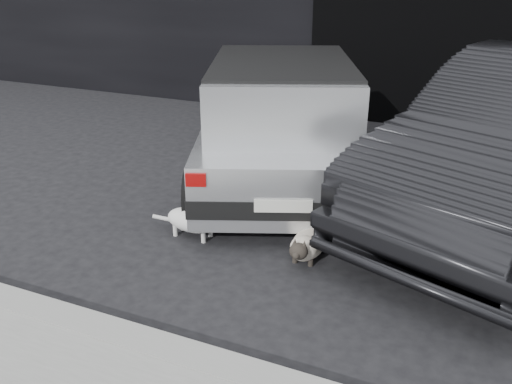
% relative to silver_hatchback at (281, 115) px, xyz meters
% --- Properties ---
extents(ground, '(80.00, 80.00, 0.00)m').
position_rel_silver_hatchback_xyz_m(ground, '(0.36, -0.88, -0.81)').
color(ground, black).
rests_on(ground, ground).
extents(garage_opening, '(4.00, 0.10, 2.60)m').
position_rel_silver_hatchback_xyz_m(garage_opening, '(1.36, 3.11, 0.49)').
color(garage_opening, black).
rests_on(garage_opening, ground).
extents(silver_hatchback, '(3.17, 4.38, 1.48)m').
position_rel_silver_hatchback_xyz_m(silver_hatchback, '(0.00, 0.00, 0.00)').
color(silver_hatchback, silver).
rests_on(silver_hatchback, ground).
extents(cat_siamese, '(0.30, 0.89, 0.30)m').
position_rel_silver_hatchback_xyz_m(cat_siamese, '(0.96, -1.78, -0.67)').
color(cat_siamese, beige).
rests_on(cat_siamese, ground).
extents(cat_white, '(0.82, 0.30, 0.38)m').
position_rel_silver_hatchback_xyz_m(cat_white, '(-0.17, -1.83, -0.62)').
color(cat_white, silver).
rests_on(cat_white, ground).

